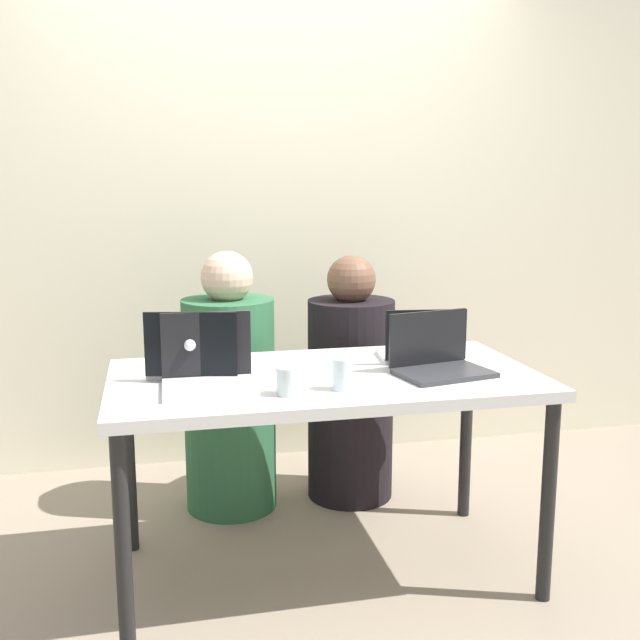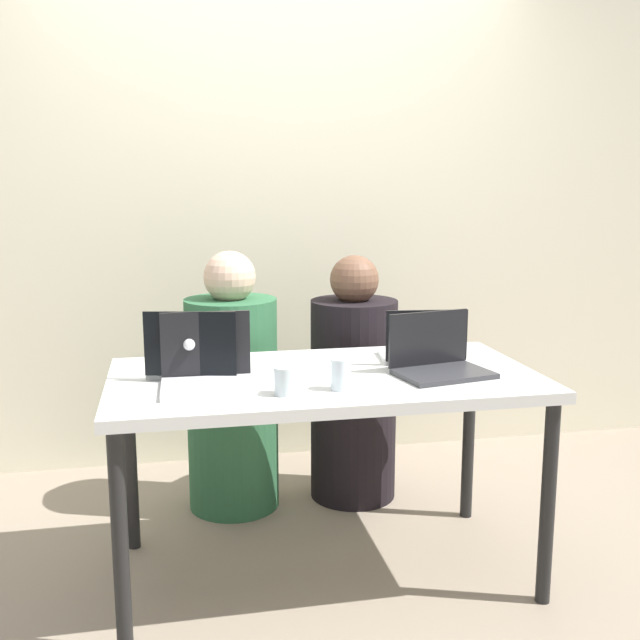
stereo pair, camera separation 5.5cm
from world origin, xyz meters
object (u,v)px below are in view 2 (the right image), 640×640
object	(u,v)px
water_glass_center	(341,376)
water_glass_left	(286,383)
person_on_right	(353,392)
laptop_front_left	(207,372)
laptop_front_right	(438,361)
person_on_left	(232,396)
laptop_back_left	(195,360)
laptop_back_right	(422,349)

from	to	relation	value
water_glass_center	water_glass_left	xyz separation A→B (m)	(-0.18, -0.02, -0.01)
person_on_right	laptop_front_left	distance (m)	1.06
laptop_front_right	person_on_right	bearing A→B (deg)	87.62
person_on_left	laptop_front_left	bearing A→B (deg)	96.00
laptop_front_left	water_glass_left	bearing A→B (deg)	-29.65
laptop_back_left	water_glass_left	world-z (taller)	laptop_back_left
person_on_left	laptop_back_right	bearing A→B (deg)	158.26
water_glass_center	water_glass_left	distance (m)	0.19
laptop_front_left	water_glass_left	world-z (taller)	laptop_front_left
laptop_back_right	person_on_left	bearing A→B (deg)	-31.66
laptop_back_right	laptop_front_right	size ratio (longest dim) A/B	0.91
laptop_front_right	laptop_back_right	bearing A→B (deg)	75.67
person_on_left	laptop_back_left	world-z (taller)	person_on_left
person_on_right	laptop_back_right	world-z (taller)	person_on_right
laptop_back_left	water_glass_center	size ratio (longest dim) A/B	3.46
laptop_back_left	water_glass_left	xyz separation A→B (m)	(0.27, -0.31, -0.01)
laptop_back_right	laptop_back_left	bearing A→B (deg)	9.31
person_on_left	laptop_front_left	distance (m)	0.82
laptop_back_right	water_glass_left	xyz separation A→B (m)	(-0.58, -0.35, -0.01)
person_on_right	laptop_front_right	xyz separation A→B (m)	(0.12, -0.74, 0.31)
laptop_front_left	laptop_back_right	distance (m)	0.84
laptop_front_left	laptop_back_left	world-z (taller)	same
person_on_left	laptop_back_right	distance (m)	0.91
laptop_back_left	water_glass_center	xyz separation A→B (m)	(0.46, -0.29, -0.01)
laptop_front_right	water_glass_center	xyz separation A→B (m)	(-0.38, -0.13, -0.00)
laptop_front_left	water_glass_left	xyz separation A→B (m)	(0.24, -0.14, -0.01)
laptop_back_right	water_glass_center	world-z (taller)	laptop_back_right
laptop_front_left	water_glass_center	bearing A→B (deg)	-14.90
person_on_right	laptop_back_left	size ratio (longest dim) A/B	3.10
laptop_front_left	water_glass_left	size ratio (longest dim) A/B	3.39
person_on_left	laptop_front_right	world-z (taller)	person_on_left
person_on_left	laptop_front_right	bearing A→B (deg)	148.91
person_on_right	laptop_back_right	xyz separation A→B (m)	(0.13, -0.54, 0.31)
water_glass_center	person_on_right	bearing A→B (deg)	73.14
laptop_back_left	laptop_front_right	bearing A→B (deg)	-178.59
person_on_right	water_glass_left	bearing A→B (deg)	58.52
laptop_front_right	person_on_left	bearing A→B (deg)	120.43
person_on_left	laptop_back_left	distance (m)	0.67
laptop_back_left	laptop_front_right	distance (m)	0.86
laptop_front_left	laptop_front_right	xyz separation A→B (m)	(0.81, 0.01, -0.01)
laptop_front_right	water_glass_left	distance (m)	0.59
laptop_back_left	water_glass_left	size ratio (longest dim) A/B	3.96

